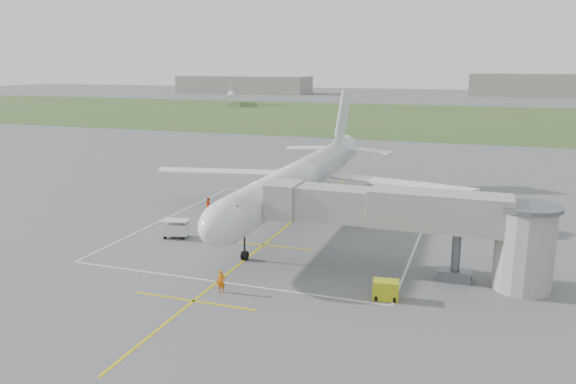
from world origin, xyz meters
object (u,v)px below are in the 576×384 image
(gpu_unit, at_px, (386,290))
(baggage_cart, at_px, (176,229))
(airliner, at_px, (298,179))
(jet_bridge, at_px, (429,222))
(ramp_worker_nose, at_px, (221,281))
(ramp_worker_wing, at_px, (209,204))

(gpu_unit, height_order, baggage_cart, baggage_cart)
(baggage_cart, bearing_deg, airliner, 37.67)
(jet_bridge, bearing_deg, airliner, 137.81)
(gpu_unit, distance_m, ramp_worker_nose, 12.46)
(jet_bridge, relative_size, ramp_worker_wing, 14.60)
(jet_bridge, height_order, ramp_worker_wing, jet_bridge)
(ramp_worker_wing, bearing_deg, airliner, -115.53)
(gpu_unit, distance_m, baggage_cart, 24.05)
(ramp_worker_wing, bearing_deg, gpu_unit, -156.97)
(baggage_cart, xyz_separation_m, ramp_worker_nose, (10.47, -11.14, -0.06))
(ramp_worker_wing, bearing_deg, baggage_cart, 160.44)
(airliner, height_order, jet_bridge, airliner)
(airliner, bearing_deg, baggage_cart, -128.93)
(jet_bridge, xyz_separation_m, ramp_worker_nose, (-14.49, -8.33, -3.86))
(ramp_worker_nose, relative_size, ramp_worker_wing, 1.10)
(ramp_worker_nose, bearing_deg, airliner, 78.58)
(ramp_worker_nose, bearing_deg, baggage_cart, 118.67)
(gpu_unit, bearing_deg, ramp_worker_wing, 134.49)
(airliner, height_order, ramp_worker_nose, airliner)
(airliner, xyz_separation_m, jet_bridge, (15.72, -14.25, 0.35))
(gpu_unit, relative_size, ramp_worker_nose, 1.17)
(baggage_cart, bearing_deg, ramp_worker_wing, 86.09)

